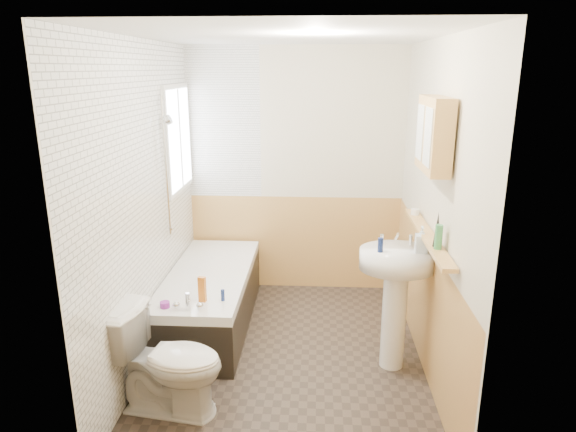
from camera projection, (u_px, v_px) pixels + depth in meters
The scene contains 26 objects.
floor at pixel (287, 354), 4.26m from camera, with size 2.80×2.80×0.00m, color #2E2620.
ceiling at pixel (287, 36), 3.56m from camera, with size 2.80×2.80×0.00m, color white.
wall_back at pixel (295, 173), 5.26m from camera, with size 2.20×0.02×2.50m, color beige.
wall_front at pixel (270, 283), 2.56m from camera, with size 2.20×0.02×2.50m, color beige.
wall_left at pixel (144, 207), 3.97m from camera, with size 0.02×2.80×2.50m, color beige.
wall_right at pixel (434, 211), 3.85m from camera, with size 0.02×2.80×2.50m, color beige.
wainscot_right at pixel (424, 302), 4.06m from camera, with size 0.01×2.80×1.00m, color tan.
wainscot_front at pixel (272, 409), 2.79m from camera, with size 2.20×0.01×1.00m, color tan.
wainscot_back at pixel (295, 242), 5.45m from camera, with size 2.20×0.01×1.00m, color tan.
tile_cladding_left at pixel (147, 207), 3.97m from camera, with size 0.01×2.80×2.50m, color white.
tile_return_back at pixel (223, 123), 5.14m from camera, with size 0.75×0.01×1.50m, color white.
window at pixel (179, 139), 4.77m from camera, with size 0.03×0.79×0.99m.
bathtub at pixel (210, 297), 4.67m from camera, with size 0.70×1.72×0.66m.
shower_riser at pixel (166, 155), 4.29m from camera, with size 0.10×0.08×1.19m.
toilet at pixel (168, 361), 3.47m from camera, with size 0.43×0.76×0.75m, color white.
sink at pixel (396, 284), 3.91m from camera, with size 0.57×0.46×1.10m.
pine_shelf at pixel (427, 236), 3.75m from camera, with size 0.10×1.38×0.03m, color tan.
medicine_cabinet at pixel (434, 135), 3.47m from camera, with size 0.14×0.56×0.50m.
foam_can at pixel (439, 237), 3.41m from camera, with size 0.05×0.05×0.17m, color #388447.
green_bottle at pixel (437, 229), 3.45m from camera, with size 0.05×0.05×0.24m, color black.
black_jar at pixel (415, 212), 4.22m from camera, with size 0.07×0.07×0.05m, color silver.
soap_bottle at pixel (421, 246), 3.78m from camera, with size 0.09×0.20×0.09m, color silver.
clear_bottle at pixel (380, 245), 3.77m from camera, with size 0.04×0.04×0.11m, color navy.
blue_gel at pixel (202, 289), 3.99m from camera, with size 0.06×0.04×0.21m, color orange.
cream_jar at pixel (165, 305), 3.91m from camera, with size 0.07×0.07×0.05m, color purple.
orange_bottle at pixel (223, 295), 4.02m from camera, with size 0.03×0.03×0.09m, color navy.
Camera 1 is at (0.23, -3.76, 2.28)m, focal length 32.00 mm.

